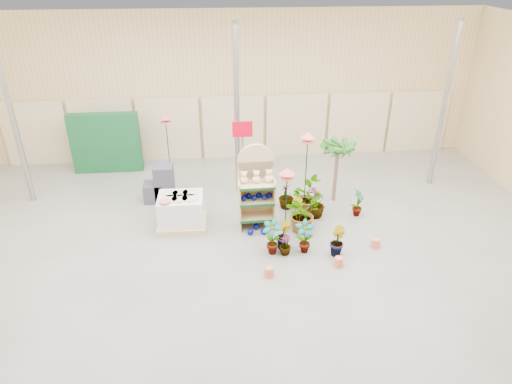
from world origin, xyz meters
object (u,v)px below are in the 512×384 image
(pallet_stack, at_px, (181,211))
(potted_plant_2, at_px, (302,213))
(display_shelf, at_px, (256,189))
(bird_table_front, at_px, (287,173))

(pallet_stack, relative_size, potted_plant_2, 1.23)
(display_shelf, xyz_separation_m, potted_plant_2, (1.05, -0.39, -0.46))
(display_shelf, relative_size, potted_plant_2, 2.17)
(bird_table_front, bearing_deg, pallet_stack, 162.45)
(pallet_stack, bearing_deg, display_shelf, -0.32)
(pallet_stack, height_order, potted_plant_2, potted_plant_2)
(pallet_stack, xyz_separation_m, potted_plant_2, (2.84, -0.44, 0.06))
(display_shelf, height_order, pallet_stack, display_shelf)
(display_shelf, xyz_separation_m, pallet_stack, (-1.79, 0.05, -0.52))
(display_shelf, distance_m, potted_plant_2, 1.22)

